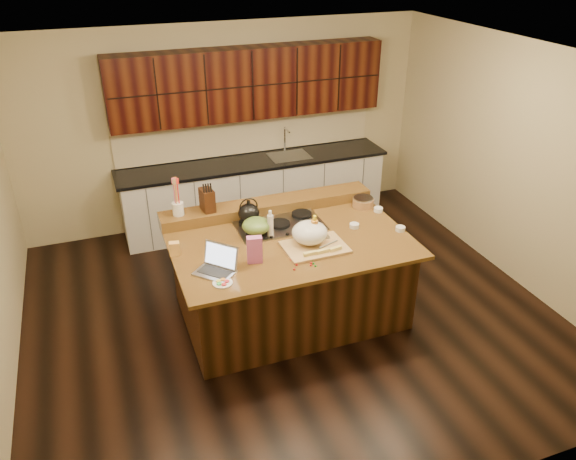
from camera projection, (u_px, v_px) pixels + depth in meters
name	position (u px, v px, depth m)	size (l,w,h in m)	color
room	(290.00, 201.00, 5.50)	(5.52, 5.02, 2.72)	black
island	(290.00, 277.00, 5.92)	(2.40, 1.60, 0.92)	black
back_ledge	(268.00, 206.00, 6.25)	(2.40, 0.30, 0.12)	black
cooktop	(280.00, 225.00, 5.94)	(0.92, 0.52, 0.05)	gray
back_counter	(253.00, 156.00, 7.60)	(3.70, 0.66, 2.40)	silver
kettle	(249.00, 213.00, 5.90)	(0.23, 0.23, 0.20)	black
green_bowl	(256.00, 226.00, 5.69)	(0.29, 0.29, 0.16)	#52732E
laptop	(217.00, 265.00, 5.15)	(0.44, 0.45, 0.24)	#B7B7BC
oil_bottle	(314.00, 232.00, 5.55)	(0.07, 0.07, 0.27)	orange
vinegar_bottle	(270.00, 226.00, 5.68)	(0.06, 0.06, 0.25)	silver
wooden_tray	(311.00, 236.00, 5.53)	(0.62, 0.49, 0.25)	tan
ramekin_a	(400.00, 229.00, 5.86)	(0.10, 0.10, 0.04)	white
ramekin_b	(378.00, 210.00, 6.25)	(0.10, 0.10, 0.04)	white
ramekin_c	(354.00, 226.00, 5.92)	(0.10, 0.10, 0.04)	white
strainer_bowl	(363.00, 203.00, 6.36)	(0.24, 0.24, 0.09)	#996B3F
kitchen_timer	(328.00, 237.00, 5.66)	(0.08, 0.08, 0.07)	silver
pink_bag	(255.00, 250.00, 5.25)	(0.14, 0.08, 0.27)	#D463B2
candy_plate	(223.00, 283.00, 4.99)	(0.18, 0.18, 0.01)	white
package_box	(175.00, 249.00, 5.40)	(0.10, 0.07, 0.14)	#F3B555
utensil_crock	(178.00, 209.00, 5.89)	(0.12, 0.12, 0.14)	white
knife_block	(207.00, 200.00, 5.96)	(0.12, 0.20, 0.24)	black
gumdrop_0	(294.00, 269.00, 5.18)	(0.02, 0.02, 0.02)	red
gumdrop_1	(312.00, 261.00, 5.32)	(0.02, 0.02, 0.02)	#198C26
gumdrop_2	(311.00, 265.00, 5.25)	(0.02, 0.02, 0.02)	red
gumdrop_3	(314.00, 263.00, 5.27)	(0.02, 0.02, 0.02)	#198C26
gumdrop_4	(291.00, 260.00, 5.33)	(0.02, 0.02, 0.02)	red
gumdrop_5	(315.00, 266.00, 5.23)	(0.02, 0.02, 0.02)	#198C26
gumdrop_6	(311.00, 263.00, 5.28)	(0.02, 0.02, 0.02)	red
gumdrop_7	(319.00, 257.00, 5.37)	(0.02, 0.02, 0.02)	#198C26
gumdrop_8	(297.00, 265.00, 5.25)	(0.02, 0.02, 0.02)	red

